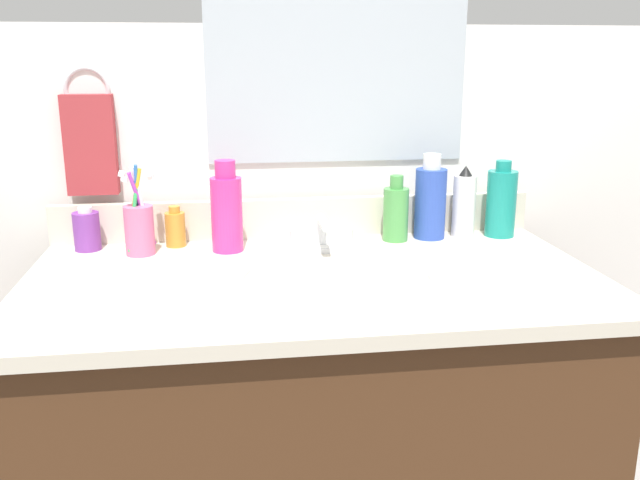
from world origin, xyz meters
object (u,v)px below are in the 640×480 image
(bottle_shampoo_blue, at_px, (430,201))
(bottle_oil_amber, at_px, (175,228))
(bottle_cream_purple, at_px, (87,230))
(bottle_mouthwash_teal, at_px, (501,202))
(bottle_toner_green, at_px, (396,213))
(cup_pink, at_px, (139,227))
(bottle_lotion_white, at_px, (464,204))
(faucet, at_px, (322,239))
(hand_towel, at_px, (90,145))
(bottle_soap_pink, at_px, (227,211))

(bottle_shampoo_blue, xyz_separation_m, bottle_oil_amber, (-0.58, 0.01, -0.05))
(bottle_oil_amber, bearing_deg, bottle_cream_purple, -178.55)
(bottle_mouthwash_teal, bearing_deg, bottle_toner_green, -178.96)
(bottle_toner_green, distance_m, cup_pink, 0.57)
(bottle_lotion_white, height_order, cup_pink, cup_pink)
(bottle_oil_amber, bearing_deg, bottle_toner_green, -2.48)
(bottle_cream_purple, bearing_deg, bottle_oil_amber, 1.45)
(bottle_shampoo_blue, bearing_deg, bottle_toner_green, -172.59)
(faucet, bearing_deg, hand_towel, 161.98)
(bottle_cream_purple, xyz_separation_m, cup_pink, (0.12, -0.05, 0.02))
(bottle_shampoo_blue, distance_m, bottle_lotion_white, 0.08)
(bottle_lotion_white, relative_size, cup_pink, 0.86)
(hand_towel, xyz_separation_m, bottle_mouthwash_teal, (0.93, -0.08, -0.14))
(bottle_oil_amber, distance_m, cup_pink, 0.09)
(bottle_soap_pink, bearing_deg, bottle_shampoo_blue, 5.32)
(bottle_soap_pink, distance_m, bottle_oil_amber, 0.14)
(bottle_shampoo_blue, bearing_deg, bottle_cream_purple, 179.57)
(bottle_cream_purple, distance_m, cup_pink, 0.13)
(faucet, xyz_separation_m, bottle_toner_green, (0.18, 0.07, 0.04))
(hand_towel, relative_size, bottle_shampoo_blue, 1.12)
(bottle_shampoo_blue, bearing_deg, cup_pink, -176.10)
(faucet, relative_size, bottle_oil_amber, 1.77)
(faucet, relative_size, bottle_soap_pink, 0.81)
(bottle_oil_amber, xyz_separation_m, cup_pink, (-0.07, -0.05, 0.02))
(hand_towel, xyz_separation_m, faucet, (0.49, -0.16, -0.19))
(hand_towel, xyz_separation_m, bottle_toner_green, (0.68, -0.09, -0.15))
(cup_pink, bearing_deg, bottle_lotion_white, 3.72)
(faucet, bearing_deg, bottle_cream_purple, 170.09)
(hand_towel, height_order, cup_pink, hand_towel)
(faucet, relative_size, bottle_shampoo_blue, 0.82)
(bottle_oil_amber, bearing_deg, bottle_lotion_white, -0.63)
(hand_towel, xyz_separation_m, bottle_oil_amber, (0.18, -0.07, -0.18))
(bottle_lotion_white, bearing_deg, bottle_soap_pink, -175.13)
(bottle_mouthwash_teal, distance_m, bottle_toner_green, 0.25)
(bottle_mouthwash_teal, relative_size, bottle_soap_pink, 0.90)
(bottle_lotion_white, bearing_deg, bottle_toner_green, -175.12)
(bottle_soap_pink, bearing_deg, bottle_toner_green, 4.87)
(bottle_lotion_white, bearing_deg, bottle_cream_purple, 179.83)
(bottle_shampoo_blue, relative_size, bottle_oil_amber, 2.16)
(faucet, distance_m, bottle_mouthwash_teal, 0.44)
(hand_towel, height_order, bottle_mouthwash_teal, hand_towel)
(hand_towel, relative_size, faucet, 1.38)
(bottle_cream_purple, bearing_deg, bottle_lotion_white, -0.17)
(bottle_soap_pink, bearing_deg, bottle_mouthwash_teal, 3.34)
(hand_towel, height_order, faucet, hand_towel)
(faucet, height_order, bottle_shampoo_blue, bottle_shampoo_blue)
(bottle_lotion_white, bearing_deg, bottle_oil_amber, 179.37)
(bottle_shampoo_blue, height_order, cup_pink, bottle_shampoo_blue)
(hand_towel, bearing_deg, faucet, -18.02)
(bottle_shampoo_blue, height_order, bottle_lotion_white, bottle_shampoo_blue)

